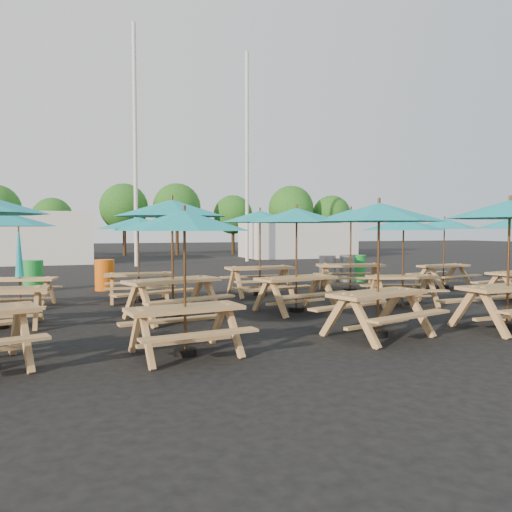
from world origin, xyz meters
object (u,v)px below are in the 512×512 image
object	(u,v)px
picnic_unit_10	(403,229)
waste_bin_0	(33,276)
picnic_unit_9	(510,216)
waste_bin_1	(105,275)
picnic_unit_3	(184,228)
picnic_unit_7	(297,221)
picnic_unit_6	(379,219)
picnic_unit_14	(444,227)
waste_bin_2	(327,269)
picnic_unit_2	(20,272)
picnic_unit_5	(138,227)
picnic_unit_8	(260,221)
waste_bin_3	(349,268)
picnic_unit_4	(172,214)
waste_bin_5	(357,268)
picnic_unit_11	(351,220)
waste_bin_4	(347,268)

from	to	relation	value
picnic_unit_10	waste_bin_0	bearing A→B (deg)	158.90
picnic_unit_9	waste_bin_1	world-z (taller)	picnic_unit_9
picnic_unit_3	picnic_unit_7	size ratio (longest dim) A/B	0.86
picnic_unit_6	picnic_unit_14	distance (m)	8.02
waste_bin_2	picnic_unit_2	bearing A→B (deg)	-164.01
picnic_unit_5	picnic_unit_8	size ratio (longest dim) A/B	0.91
picnic_unit_8	picnic_unit_10	distance (m)	3.91
waste_bin_3	picnic_unit_14	bearing A→B (deg)	-60.66
picnic_unit_2	picnic_unit_10	distance (m)	9.20
picnic_unit_10	picnic_unit_7	bearing A→B (deg)	-166.36
picnic_unit_5	waste_bin_0	world-z (taller)	picnic_unit_5
picnic_unit_14	picnic_unit_5	bearing A→B (deg)	168.40
picnic_unit_6	waste_bin_1	xyz separation A→B (m)	(-4.13, 8.35, -1.54)
waste_bin_1	waste_bin_2	bearing A→B (deg)	-0.19
picnic_unit_2	picnic_unit_14	xyz separation A→B (m)	(12.06, -0.16, 1.06)
picnic_unit_4	waste_bin_1	xyz separation A→B (m)	(-1.11, 5.52, -1.67)
picnic_unit_2	waste_bin_5	size ratio (longest dim) A/B	2.21
picnic_unit_2	picnic_unit_8	xyz separation A→B (m)	(6.08, 0.16, 1.23)
waste_bin_1	waste_bin_5	distance (m)	8.61
picnic_unit_11	waste_bin_2	size ratio (longest dim) A/B	3.06
picnic_unit_6	picnic_unit_7	size ratio (longest dim) A/B	1.03
picnic_unit_2	picnic_unit_11	world-z (taller)	picnic_unit_11
picnic_unit_8	waste_bin_0	size ratio (longest dim) A/B	2.56
picnic_unit_3	waste_bin_5	world-z (taller)	picnic_unit_3
picnic_unit_8	waste_bin_0	xyz separation A→B (m)	(-6.07, 3.01, -1.61)
picnic_unit_4	waste_bin_0	world-z (taller)	picnic_unit_4
picnic_unit_2	picnic_unit_6	world-z (taller)	picnic_unit_6
picnic_unit_10	waste_bin_0	distance (m)	10.60
picnic_unit_2	picnic_unit_3	xyz separation A→B (m)	(2.81, -5.77, 1.00)
picnic_unit_7	picnic_unit_8	world-z (taller)	picnic_unit_8
picnic_unit_7	picnic_unit_11	size ratio (longest dim) A/B	0.93
picnic_unit_9	waste_bin_4	distance (m)	8.73
picnic_unit_8	picnic_unit_4	bearing A→B (deg)	-135.58
picnic_unit_2	picnic_unit_14	size ratio (longest dim) A/B	0.85
picnic_unit_9	waste_bin_0	size ratio (longest dim) A/B	2.60
picnic_unit_10	waste_bin_5	world-z (taller)	picnic_unit_10
picnic_unit_5	waste_bin_4	world-z (taller)	picnic_unit_5
picnic_unit_8	waste_bin_2	world-z (taller)	picnic_unit_8
picnic_unit_4	picnic_unit_11	bearing A→B (deg)	5.68
picnic_unit_14	waste_bin_5	size ratio (longest dim) A/B	2.60
picnic_unit_2	picnic_unit_9	bearing A→B (deg)	-21.76
picnic_unit_10	waste_bin_2	world-z (taller)	picnic_unit_10
picnic_unit_6	picnic_unit_11	world-z (taller)	picnic_unit_11
picnic_unit_14	waste_bin_3	distance (m)	3.70
picnic_unit_2	picnic_unit_14	world-z (taller)	picnic_unit_14
picnic_unit_5	picnic_unit_9	bearing A→B (deg)	-40.38
picnic_unit_11	waste_bin_1	world-z (taller)	picnic_unit_11
picnic_unit_11	picnic_unit_14	world-z (taller)	picnic_unit_11
picnic_unit_14	picnic_unit_9	bearing A→B (deg)	-130.88
picnic_unit_6	picnic_unit_3	bearing A→B (deg)	166.19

